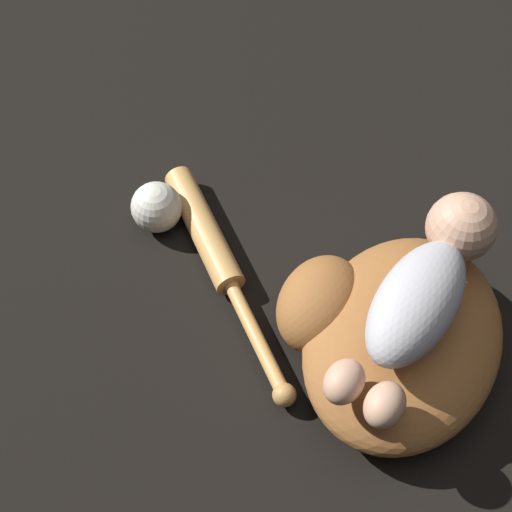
{
  "coord_description": "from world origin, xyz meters",
  "views": [
    {
      "loc": [
        -0.48,
        -0.17,
        0.91
      ],
      "look_at": [
        -0.06,
        0.19,
        0.08
      ],
      "focal_mm": 50.0,
      "sensor_mm": 36.0,
      "label": 1
    }
  ],
  "objects_px": {
    "baby_figure": "(426,287)",
    "baseball_glove": "(389,333)",
    "baseball": "(157,207)",
    "baseball_bat": "(214,250)"
  },
  "relations": [
    {
      "from": "baseball_glove",
      "to": "baseball",
      "type": "height_order",
      "value": "baseball_glove"
    },
    {
      "from": "baby_figure",
      "to": "baseball",
      "type": "relative_size",
      "value": 4.35
    },
    {
      "from": "baseball_glove",
      "to": "baseball_bat",
      "type": "height_order",
      "value": "baseball_glove"
    },
    {
      "from": "baseball_glove",
      "to": "baseball",
      "type": "distance_m",
      "value": 0.4
    },
    {
      "from": "baby_figure",
      "to": "baseball",
      "type": "distance_m",
      "value": 0.44
    },
    {
      "from": "baseball_glove",
      "to": "baseball_bat",
      "type": "distance_m",
      "value": 0.29
    },
    {
      "from": "baby_figure",
      "to": "baseball_bat",
      "type": "relative_size",
      "value": 0.87
    },
    {
      "from": "baby_figure",
      "to": "baseball_glove",
      "type": "bearing_deg",
      "value": 152.96
    },
    {
      "from": "baseball_glove",
      "to": "baseball_bat",
      "type": "relative_size",
      "value": 0.98
    },
    {
      "from": "baseball_glove",
      "to": "baby_figure",
      "type": "relative_size",
      "value": 1.13
    }
  ]
}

